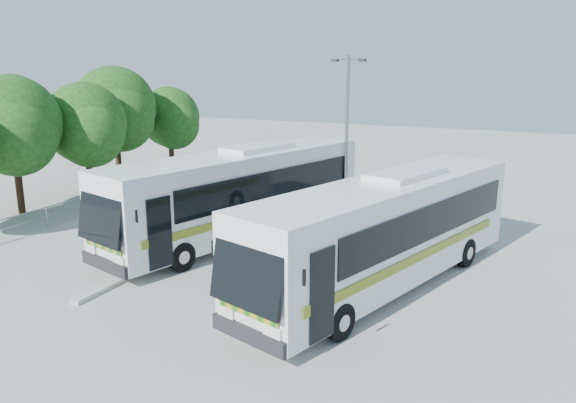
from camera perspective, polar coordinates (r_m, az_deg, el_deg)
The scene contains 10 objects.
ground at distance 22.31m, azimuth -5.61°, elevation -5.69°, with size 100.00×100.00×0.00m, color #A4A49F.
kerb_divider at distance 25.05m, azimuth -7.83°, elevation -3.37°, with size 0.40×16.00×0.15m, color #B2B2AD.
railing at distance 31.05m, azimuth -17.89°, elevation 0.70°, with size 0.06×22.00×1.00m.
tree_far_b at distance 30.77m, azimuth -26.15°, elevation 7.09°, with size 5.33×5.03×6.96m.
tree_far_c at distance 32.74m, azimuth -19.80°, elevation 7.46°, with size 4.97×4.69×6.49m.
tree_far_d at distance 36.19m, azimuth -17.10°, elevation 9.08°, with size 5.62×5.30×7.33m.
tree_far_e at distance 39.30m, azimuth -11.85°, elevation 8.36°, with size 4.54×4.28×5.92m.
coach_main at distance 24.22m, azimuth -4.90°, elevation 0.96°, with size 6.27×13.73×3.75m.
coach_adjacent at distance 19.16m, azimuth 9.94°, elevation -2.83°, with size 6.36×13.34×3.65m.
lamppost at distance 27.19m, azimuth 5.99°, elevation 7.18°, with size 1.87×0.74×7.83m.
Camera 1 is at (10.83, -18.04, 7.42)m, focal length 35.00 mm.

